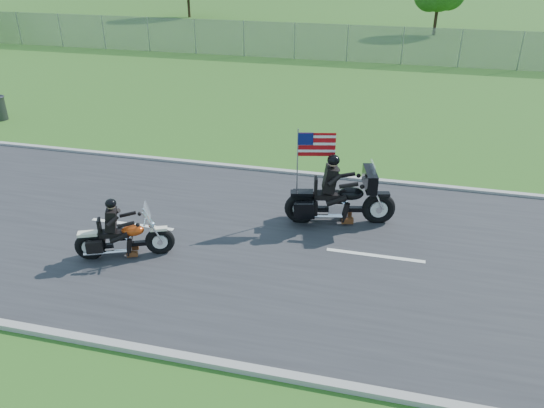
# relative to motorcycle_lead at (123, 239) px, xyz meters

# --- Properties ---
(ground) EXTENTS (420.00, 420.00, 0.00)m
(ground) POSITION_rel_motorcycle_lead_xyz_m (1.49, 1.33, -0.47)
(ground) COLOR #2C4F18
(ground) RESTS_ON ground
(road) EXTENTS (120.00, 8.00, 0.04)m
(road) POSITION_rel_motorcycle_lead_xyz_m (1.49, 1.33, -0.45)
(road) COLOR #28282B
(road) RESTS_ON ground
(curb_north) EXTENTS (120.00, 0.18, 0.12)m
(curb_north) POSITION_rel_motorcycle_lead_xyz_m (1.49, 5.38, -0.42)
(curb_north) COLOR #9E9B93
(curb_north) RESTS_ON ground
(curb_south) EXTENTS (120.00, 0.18, 0.12)m
(curb_south) POSITION_rel_motorcycle_lead_xyz_m (1.49, -2.72, -0.42)
(curb_south) COLOR #9E9B93
(curb_south) RESTS_ON ground
(fence) EXTENTS (60.00, 0.03, 2.00)m
(fence) POSITION_rel_motorcycle_lead_xyz_m (-3.51, 21.33, 0.53)
(fence) COLOR gray
(fence) RESTS_ON ground
(motorcycle_lead) EXTENTS (2.09, 1.08, 1.48)m
(motorcycle_lead) POSITION_rel_motorcycle_lead_xyz_m (0.00, 0.00, 0.00)
(motorcycle_lead) COLOR black
(motorcycle_lead) RESTS_ON ground
(motorcycle_follow) EXTENTS (2.74, 1.17, 2.31)m
(motorcycle_follow) POSITION_rel_motorcycle_lead_xyz_m (4.48, 2.70, 0.16)
(motorcycle_follow) COLOR black
(motorcycle_follow) RESTS_ON ground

